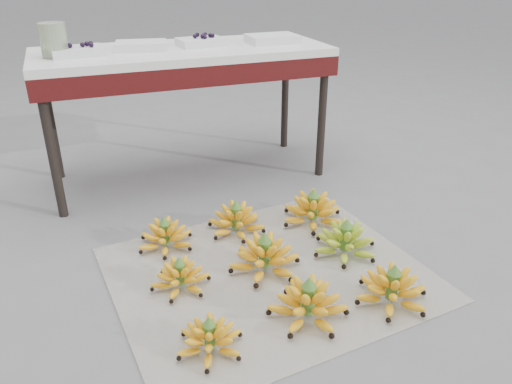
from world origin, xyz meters
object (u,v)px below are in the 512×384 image
object	(u,v)px
newspaper_mat	(268,274)
bunch_mid_right	(345,241)
bunch_mid_left	(180,277)
tray_right	(201,41)
vendor_table	(184,64)
glass_jar	(54,40)
tray_far_left	(77,51)
bunch_back_center	(236,221)
bunch_front_right	(392,289)
bunch_back_right	(313,211)
tray_left	(141,46)
tray_far_right	(272,39)
bunch_front_left	(210,339)
bunch_back_left	(165,236)
bunch_front_center	(308,304)
bunch_mid_center	(265,257)

from	to	relation	value
newspaper_mat	bunch_mid_right	size ratio (longest dim) A/B	3.62
bunch_mid_left	tray_right	distance (m)	1.39
vendor_table	glass_jar	distance (m)	0.66
tray_far_left	tray_right	world-z (taller)	tray_far_left
bunch_back_center	bunch_front_right	bearing A→B (deg)	-62.59
bunch_front_right	bunch_back_right	distance (m)	0.67
tray_left	glass_jar	xyz separation A→B (m)	(-0.42, -0.05, 0.06)
vendor_table	tray_far_right	size ratio (longest dim) A/B	5.68
bunch_mid_right	bunch_back_right	bearing A→B (deg)	104.72
bunch_back_right	tray_left	xyz separation A→B (m)	(-0.64, 0.81, 0.71)
bunch_front_left	bunch_mid_left	size ratio (longest dim) A/B	0.83
bunch_mid_right	bunch_front_left	bearing A→B (deg)	-139.97
bunch_mid_right	tray_left	size ratio (longest dim) A/B	1.18
bunch_mid_left	vendor_table	size ratio (longest dim) A/B	0.18
bunch_back_left	tray_far_right	distance (m)	1.31
bunch_mid_right	tray_right	bearing A→B (deg)	119.19
bunch_front_center	glass_jar	size ratio (longest dim) A/B	2.35
bunch_back_left	tray_far_left	distance (m)	1.05
newspaper_mat	tray_far_right	xyz separation A→B (m)	(0.46, 1.09, 0.77)
bunch_mid_center	tray_far_left	size ratio (longest dim) A/B	1.46
bunch_mid_center	bunch_back_left	world-z (taller)	bunch_mid_center
bunch_back_left	tray_left	xyz separation A→B (m)	(0.09, 0.77, 0.72)
bunch_back_left	bunch_back_center	xyz separation A→B (m)	(0.35, 0.02, 0.00)
bunch_front_center	tray_right	world-z (taller)	tray_right
bunch_mid_center	tray_left	world-z (taller)	tray_left
bunch_back_left	tray_far_left	bearing A→B (deg)	120.51
bunch_front_center	bunch_front_left	bearing A→B (deg)	-152.58
bunch_front_left	bunch_front_center	xyz separation A→B (m)	(0.38, 0.03, 0.01)
bunch_mid_center	tray_right	bearing A→B (deg)	110.26
bunch_front_left	tray_far_right	xyz separation A→B (m)	(0.82, 1.44, 0.72)
bunch_back_center	tray_far_left	xyz separation A→B (m)	(-0.58, 0.71, 0.71)
newspaper_mat	bunch_back_right	distance (m)	0.50
bunch_mid_left	bunch_back_center	world-z (taller)	bunch_back_center
bunch_front_left	bunch_back_center	world-z (taller)	bunch_back_center
bunch_front_center	tray_right	size ratio (longest dim) A/B	1.46
bunch_mid_left	bunch_mid_right	world-z (taller)	bunch_mid_right
vendor_table	tray_left	world-z (taller)	tray_left
tray_left	glass_jar	size ratio (longest dim) A/B	1.81
bunch_back_left	glass_jar	world-z (taller)	glass_jar
bunch_mid_left	bunch_back_center	bearing A→B (deg)	58.39
bunch_back_center	tray_right	world-z (taller)	tray_right
bunch_back_center	bunch_back_right	world-z (taller)	bunch_back_right
bunch_mid_center	bunch_mid_right	bearing A→B (deg)	22.46
tray_right	bunch_mid_center	bearing A→B (deg)	-93.38
glass_jar	tray_far_right	bearing A→B (deg)	0.66
newspaper_mat	bunch_mid_center	world-z (taller)	bunch_mid_center
bunch_mid_right	bunch_back_center	size ratio (longest dim) A/B	1.25
bunch_front_right	glass_jar	bearing A→B (deg)	136.89
tray_right	bunch_back_center	bearing A→B (deg)	-95.35
tray_right	newspaper_mat	bearing A→B (deg)	-93.01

